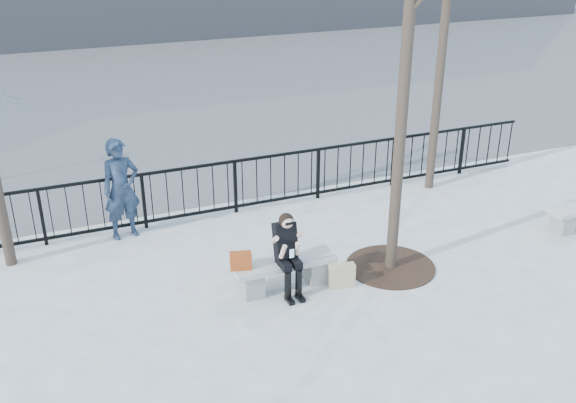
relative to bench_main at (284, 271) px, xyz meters
name	(u,v)px	position (x,y,z in m)	size (l,w,h in m)	color
ground	(284,287)	(0.00, 0.00, -0.30)	(120.00, 120.00, 0.00)	gray
street_surface	(124,82)	(0.00, 15.00, -0.30)	(60.00, 23.00, 0.01)	#474747
railing	(226,188)	(0.00, 3.00, 0.25)	(14.00, 0.06, 1.10)	black
tree_grate	(390,266)	(1.90, -0.10, -0.29)	(1.50, 1.50, 0.02)	black
bench_main	(284,271)	(0.00, 0.00, 0.00)	(1.65, 0.46, 0.49)	slate
seated_woman	(288,255)	(0.00, -0.16, 0.37)	(0.50, 0.64, 1.34)	black
handbag	(241,261)	(-0.71, 0.02, 0.32)	(0.33, 0.16, 0.27)	#963812
shopping_bag	(341,276)	(0.85, -0.33, -0.10)	(0.42, 0.15, 0.40)	#C3BA8A
standing_man	(121,189)	(-2.01, 2.80, 0.64)	(0.69, 0.45, 1.88)	black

